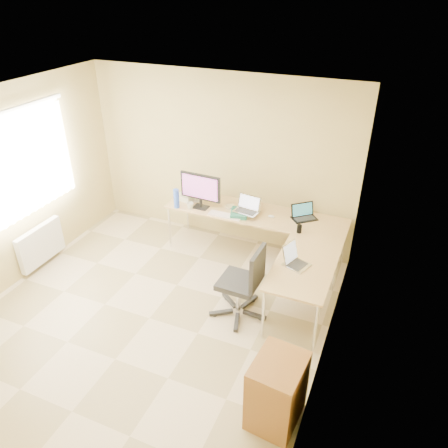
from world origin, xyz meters
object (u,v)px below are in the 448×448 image
at_px(desk_main, 254,234).
at_px(desk_fan, 197,192).
at_px(office_chair, 239,281).
at_px(cabinet, 277,392).
at_px(laptop_black, 305,212).
at_px(desk_return, 302,289).
at_px(keyboard, 225,215).
at_px(laptop_center, 246,205).
at_px(monitor, 201,191).
at_px(laptop_return, 297,258).
at_px(water_bottle, 176,199).
at_px(mug, 190,206).

xyz_separation_m(desk_main, desk_fan, (-0.94, 0.00, 0.52)).
bearing_deg(office_chair, desk_fan, 133.93).
bearing_deg(cabinet, laptop_black, 104.65).
height_order(desk_return, keyboard, keyboard).
bearing_deg(laptop_center, monitor, -168.24).
bearing_deg(laptop_return, desk_fan, 80.24).
distance_m(keyboard, water_bottle, 0.78).
bearing_deg(water_bottle, keyboard, 2.39).
bearing_deg(laptop_center, mug, -162.29).
bearing_deg(office_chair, mug, 139.86).
relative_size(laptop_black, office_chair, 0.34).
relative_size(laptop_return, cabinet, 0.43).
height_order(keyboard, mug, mug).
relative_size(desk_return, keyboard, 2.66).
bearing_deg(desk_fan, laptop_return, -36.32).
xyz_separation_m(laptop_black, office_chair, (-0.44, -1.42, -0.34)).
relative_size(desk_return, monitor, 2.06).
bearing_deg(monitor, desk_main, 14.53).
distance_m(desk_main, laptop_black, 0.85).
bearing_deg(laptop_black, desk_fan, 142.19).
bearing_deg(water_bottle, laptop_black, 12.18).
xyz_separation_m(keyboard, laptop_return, (1.25, -0.78, 0.10)).
relative_size(mug, desk_fan, 0.34).
xyz_separation_m(mug, laptop_return, (1.81, -0.79, 0.06)).
height_order(desk_main, office_chair, office_chair).
bearing_deg(laptop_center, cabinet, -54.57).
height_order(laptop_center, office_chair, laptop_center).
xyz_separation_m(laptop_return, office_chair, (-0.63, -0.27, -0.34)).
xyz_separation_m(desk_main, mug, (-0.92, -0.26, 0.41)).
distance_m(desk_main, keyboard, 0.59).
bearing_deg(laptop_return, desk_return, -42.33).
bearing_deg(laptop_return, keyboard, 78.12).
height_order(monitor, laptop_black, monitor).
distance_m(laptop_center, desk_fan, 0.86).
bearing_deg(desk_return, desk_main, 134.27).
xyz_separation_m(laptop_center, laptop_return, (0.98, -0.92, -0.06)).
distance_m(laptop_return, office_chair, 0.76).
distance_m(keyboard, desk_fan, 0.65).
bearing_deg(monitor, cabinet, -48.47).
distance_m(monitor, desk_fan, 0.25).
relative_size(keyboard, laptop_return, 1.51).
height_order(mug, laptop_return, laptop_return).
relative_size(desk_return, office_chair, 1.29).
height_order(laptop_center, cabinet, laptop_center).
relative_size(keyboard, office_chair, 0.49).
distance_m(laptop_black, office_chair, 1.52).
bearing_deg(monitor, office_chair, -44.73).
relative_size(desk_main, laptop_center, 7.51).
bearing_deg(keyboard, office_chair, -58.96).
distance_m(laptop_black, laptop_return, 1.16).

